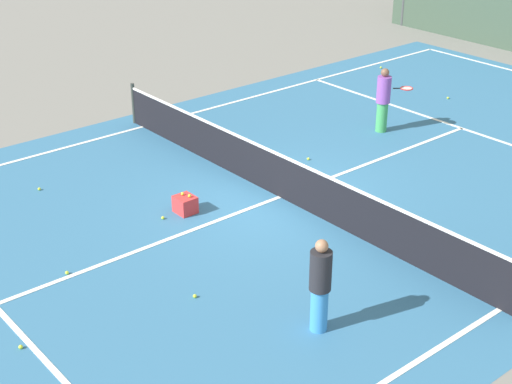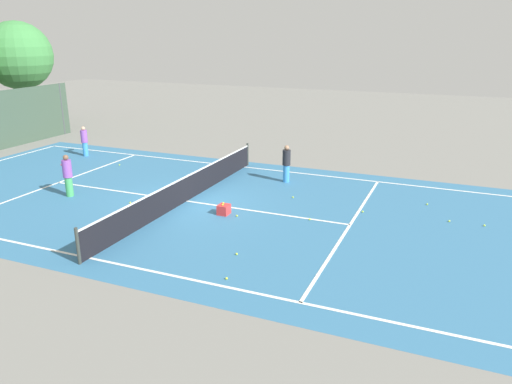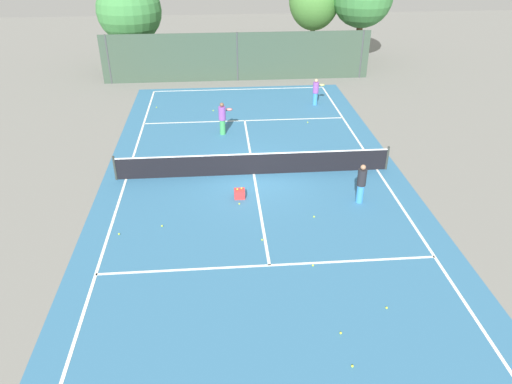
{
  "view_description": "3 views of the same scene",
  "coord_description": "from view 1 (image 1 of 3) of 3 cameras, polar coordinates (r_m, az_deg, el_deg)",
  "views": [
    {
      "loc": [
        10.99,
        -9.86,
        7.27
      ],
      "look_at": [
        0.49,
        -1.1,
        0.65
      ],
      "focal_mm": 53.56,
      "sensor_mm": 36.0,
      "label": 1
    },
    {
      "loc": [
        -15.61,
        -9.48,
        6.24
      ],
      "look_at": [
        -0.97,
        -3.33,
        1.08
      ],
      "focal_mm": 34.61,
      "sensor_mm": 36.0,
      "label": 2
    },
    {
      "loc": [
        -1.46,
        -18.75,
        9.8
      ],
      "look_at": [
        -0.18,
        -3.36,
        1.02
      ],
      "focal_mm": 34.04,
      "sensor_mm": 36.0,
      "label": 3
    }
  ],
  "objects": [
    {
      "name": "ground_plane",
      "position": [
        16.46,
        1.82,
        -0.38
      ],
      "size": [
        80.0,
        80.0,
        0.0
      ],
      "primitive_type": "plane",
      "color": "slate"
    },
    {
      "name": "court_surface",
      "position": [
        16.46,
        1.82,
        -0.37
      ],
      "size": [
        13.0,
        25.0,
        0.01
      ],
      "color": "teal",
      "rests_on": "ground_plane"
    },
    {
      "name": "tennis_net",
      "position": [
        16.24,
        1.85,
        1.23
      ],
      "size": [
        11.9,
        0.1,
        1.1
      ],
      "color": "#333833",
      "rests_on": "ground_plane"
    },
    {
      "name": "player_1",
      "position": [
        20.01,
        9.51,
        6.84
      ],
      "size": [
        0.78,
        0.86,
        1.69
      ],
      "color": "#3FA559",
      "rests_on": "ground_plane"
    },
    {
      "name": "player_2",
      "position": [
        11.93,
        4.81,
        -6.92
      ],
      "size": [
        0.35,
        0.35,
        1.63
      ],
      "color": "#388CD8",
      "rests_on": "ground_plane"
    },
    {
      "name": "ball_crate",
      "position": [
        15.8,
        -5.31,
        -0.93
      ],
      "size": [
        0.43,
        0.38,
        0.43
      ],
      "color": "red",
      "rests_on": "ground_plane"
    },
    {
      "name": "tennis_ball_2",
      "position": [
        14.11,
        -13.94,
        -5.87
      ],
      "size": [
        0.07,
        0.07,
        0.07
      ],
      "primitive_type": "sphere",
      "color": "#CCE533",
      "rests_on": "ground_plane"
    },
    {
      "name": "tennis_ball_3",
      "position": [
        23.14,
        14.14,
        6.83
      ],
      "size": [
        0.07,
        0.07,
        0.07
      ],
      "primitive_type": "sphere",
      "color": "#CCE533",
      "rests_on": "ground_plane"
    },
    {
      "name": "tennis_ball_4",
      "position": [
        18.3,
        3.93,
        2.49
      ],
      "size": [
        0.07,
        0.07,
        0.07
      ],
      "primitive_type": "sphere",
      "color": "#CCE533",
      "rests_on": "ground_plane"
    },
    {
      "name": "tennis_ball_5",
      "position": [
        12.47,
        -17.17,
        -11.0
      ],
      "size": [
        0.07,
        0.07,
        0.07
      ],
      "primitive_type": "sphere",
      "color": "#CCE533",
      "rests_on": "ground_plane"
    },
    {
      "name": "tennis_ball_6",
      "position": [
        13.11,
        -4.59,
        -7.76
      ],
      "size": [
        0.07,
        0.07,
        0.07
      ],
      "primitive_type": "sphere",
      "color": "#CCE533",
      "rests_on": "ground_plane"
    },
    {
      "name": "tennis_ball_7",
      "position": [
        15.64,
        -6.97,
        -1.92
      ],
      "size": [
        0.07,
        0.07,
        0.07
      ],
      "primitive_type": "sphere",
      "color": "#CCE533",
      "rests_on": "ground_plane"
    },
    {
      "name": "tennis_ball_8",
      "position": [
        25.71,
        9.31,
        9.17
      ],
      "size": [
        0.07,
        0.07,
        0.07
      ],
      "primitive_type": "sphere",
      "color": "#CCE533",
      "rests_on": "ground_plane"
    },
    {
      "name": "tennis_ball_11",
      "position": [
        17.4,
        -15.88,
        0.22
      ],
      "size": [
        0.07,
        0.07,
        0.07
      ],
      "primitive_type": "sphere",
      "color": "#CCE533",
      "rests_on": "ground_plane"
    }
  ]
}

